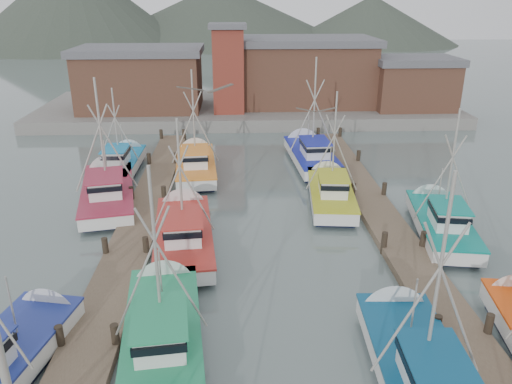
{
  "coord_description": "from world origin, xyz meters",
  "views": [
    {
      "loc": [
        -1.51,
        -17.23,
        12.39
      ],
      "look_at": [
        -0.41,
        7.28,
        2.6
      ],
      "focal_mm": 35.0,
      "sensor_mm": 36.0,
      "label": 1
    }
  ],
  "objects_px": {
    "lookout_tower": "(228,68)",
    "boat_12": "(196,164)",
    "boat_8": "(184,232)",
    "boat_4": "(163,327)"
  },
  "relations": [
    {
      "from": "lookout_tower",
      "to": "boat_12",
      "type": "bearing_deg",
      "value": -99.05
    },
    {
      "from": "lookout_tower",
      "to": "boat_12",
      "type": "xyz_separation_m",
      "value": [
        -2.4,
        -15.09,
        -4.87
      ]
    },
    {
      "from": "boat_8",
      "to": "boat_4",
      "type": "bearing_deg",
      "value": -95.73
    },
    {
      "from": "lookout_tower",
      "to": "boat_4",
      "type": "bearing_deg",
      "value": -93.84
    },
    {
      "from": "boat_8",
      "to": "boat_12",
      "type": "height_order",
      "value": "boat_12"
    },
    {
      "from": "boat_4",
      "to": "boat_12",
      "type": "height_order",
      "value": "boat_12"
    },
    {
      "from": "lookout_tower",
      "to": "boat_4",
      "type": "height_order",
      "value": "lookout_tower"
    },
    {
      "from": "lookout_tower",
      "to": "boat_12",
      "type": "relative_size",
      "value": 0.95
    },
    {
      "from": "lookout_tower",
      "to": "boat_8",
      "type": "height_order",
      "value": "lookout_tower"
    },
    {
      "from": "boat_4",
      "to": "boat_12",
      "type": "xyz_separation_m",
      "value": [
        -0.09,
        19.42,
        0.0
      ]
    }
  ]
}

